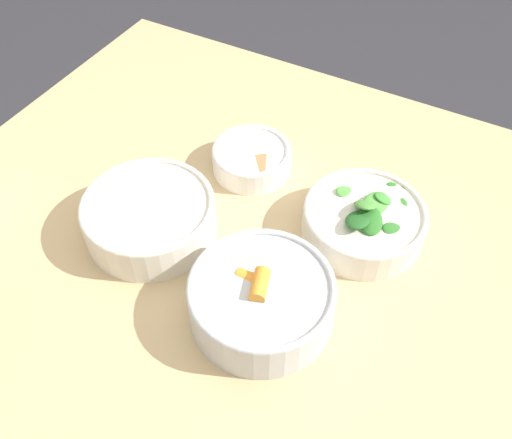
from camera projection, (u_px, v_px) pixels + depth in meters
dining_table at (235, 311)px, 0.89m from camera, size 1.03×0.99×0.77m
bowl_carrots at (262, 299)px, 0.73m from camera, size 0.19×0.19×0.08m
bowl_greens at (365, 220)px, 0.82m from camera, size 0.18×0.18×0.08m
bowl_beans_hotdog at (148, 219)px, 0.82m from camera, size 0.19×0.19×0.06m
bowl_cookies at (252, 158)px, 0.92m from camera, size 0.13×0.13×0.04m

